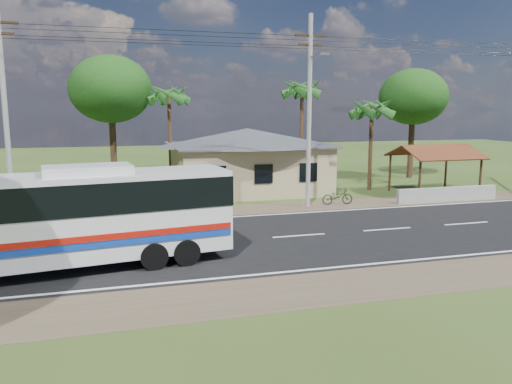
# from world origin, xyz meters

# --- Properties ---
(ground) EXTENTS (120.00, 120.00, 0.00)m
(ground) POSITION_xyz_m (0.00, 0.00, 0.00)
(ground) COLOR #2D4117
(ground) RESTS_ON ground
(road) EXTENTS (120.00, 16.00, 0.03)m
(road) POSITION_xyz_m (0.00, 0.00, 0.01)
(road) COLOR black
(road) RESTS_ON ground
(house) EXTENTS (12.40, 10.00, 5.00)m
(house) POSITION_xyz_m (1.00, 13.00, 2.64)
(house) COLOR tan
(house) RESTS_ON ground
(waiting_shed) EXTENTS (5.20, 4.48, 3.35)m
(waiting_shed) POSITION_xyz_m (13.00, 8.50, 2.73)
(waiting_shed) COLOR #3A2615
(waiting_shed) RESTS_ON ground
(concrete_barrier) EXTENTS (7.00, 0.30, 0.90)m
(concrete_barrier) POSITION_xyz_m (12.00, 5.60, 0.45)
(concrete_barrier) COLOR #9E9E99
(concrete_barrier) RESTS_ON ground
(utility_poles) EXTENTS (32.80, 2.22, 11.00)m
(utility_poles) POSITION_xyz_m (2.67, 6.49, 5.77)
(utility_poles) COLOR #9E9E99
(utility_poles) RESTS_ON ground
(palm_near) EXTENTS (2.80, 2.80, 6.70)m
(palm_near) POSITION_xyz_m (9.50, 11.00, 5.71)
(palm_near) COLOR #47301E
(palm_near) RESTS_ON ground
(palm_mid) EXTENTS (2.80, 2.80, 8.20)m
(palm_mid) POSITION_xyz_m (6.00, 15.50, 7.16)
(palm_mid) COLOR #47301E
(palm_mid) RESTS_ON ground
(palm_far) EXTENTS (2.80, 2.80, 7.70)m
(palm_far) POSITION_xyz_m (-4.00, 16.00, 6.68)
(palm_far) COLOR #47301E
(palm_far) RESTS_ON ground
(tree_behind_house) EXTENTS (6.00, 6.00, 9.61)m
(tree_behind_house) POSITION_xyz_m (-8.00, 18.00, 7.12)
(tree_behind_house) COLOR #47301E
(tree_behind_house) RESTS_ON ground
(tree_behind_shed) EXTENTS (5.60, 5.60, 9.02)m
(tree_behind_shed) POSITION_xyz_m (16.00, 16.00, 6.68)
(tree_behind_shed) COLOR #47301E
(tree_behind_shed) RESTS_ON ground
(coach_bus) EXTENTS (12.30, 4.16, 3.75)m
(coach_bus) POSITION_xyz_m (-9.84, -2.36, 2.14)
(coach_bus) COLOR silver
(coach_bus) RESTS_ON ground
(motorcycle) EXTENTS (1.94, 0.87, 0.99)m
(motorcycle) POSITION_xyz_m (4.93, 6.53, 0.49)
(motorcycle) COLOR black
(motorcycle) RESTS_ON ground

